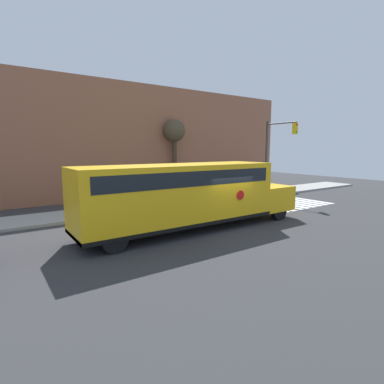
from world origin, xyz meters
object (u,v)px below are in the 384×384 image
stop_sign (248,174)px  traffic_light (275,148)px  school_bus (188,193)px  tree_near_sidewalk (174,135)px

stop_sign → traffic_light: (1.73, -1.11, 1.99)m
school_bus → tree_near_sidewalk: (5.36, 9.93, 3.17)m
tree_near_sidewalk → stop_sign: bearing=-52.5°
stop_sign → tree_near_sidewalk: tree_near_sidewalk is taller
school_bus → traffic_light: bearing=20.4°
traffic_light → tree_near_sidewalk: tree_near_sidewalk is taller
stop_sign → tree_near_sidewalk: (-3.69, 4.81, 3.06)m
stop_sign → traffic_light: size_ratio=0.48×
stop_sign → school_bus: bearing=-150.5°
school_bus → traffic_light: (10.78, 4.01, 2.09)m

